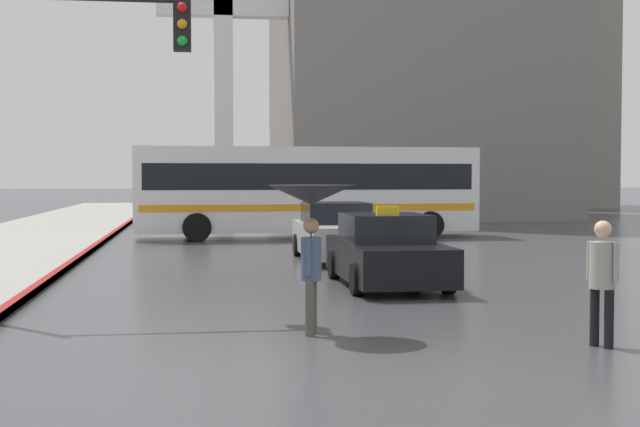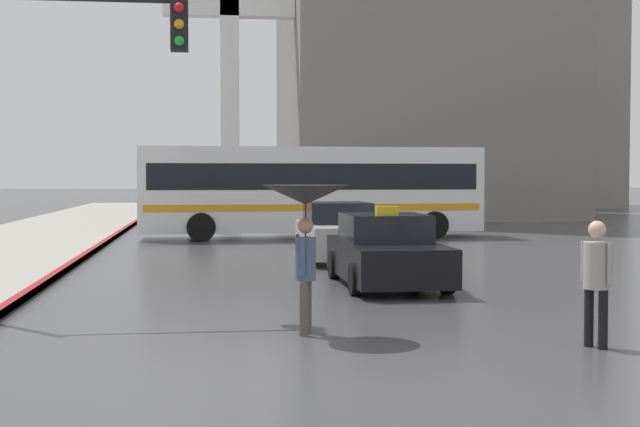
{
  "view_description": "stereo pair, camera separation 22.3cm",
  "coord_description": "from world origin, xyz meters",
  "px_view_note": "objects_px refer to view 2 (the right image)",
  "views": [
    {
      "loc": [
        -2.06,
        -9.21,
        2.17
      ],
      "look_at": [
        0.52,
        8.99,
        1.4
      ],
      "focal_mm": 50.0,
      "sensor_mm": 36.0,
      "label": 1
    },
    {
      "loc": [
        -1.84,
        -9.24,
        2.17
      ],
      "look_at": [
        0.52,
        8.99,
        1.4
      ],
      "focal_mm": 50.0,
      "sensor_mm": 36.0,
      "label": 2
    }
  ],
  "objects_px": {
    "monument_cross": "(229,53)",
    "sedan_red": "(338,234)",
    "pedestrian_man": "(596,273)",
    "traffic_light": "(49,79)",
    "city_bus": "(311,188)",
    "pedestrian_with_umbrella": "(306,209)",
    "taxi": "(386,253)"
  },
  "relations": [
    {
      "from": "traffic_light",
      "to": "city_bus",
      "type": "bearing_deg",
      "value": 69.81
    },
    {
      "from": "pedestrian_man",
      "to": "traffic_light",
      "type": "distance_m",
      "value": 8.69
    },
    {
      "from": "taxi",
      "to": "monument_cross",
      "type": "bearing_deg",
      "value": -84.74
    },
    {
      "from": "traffic_light",
      "to": "monument_cross",
      "type": "relative_size",
      "value": 0.37
    },
    {
      "from": "taxi",
      "to": "traffic_light",
      "type": "height_order",
      "value": "traffic_light"
    },
    {
      "from": "city_bus",
      "to": "traffic_light",
      "type": "xyz_separation_m",
      "value": [
        -6.1,
        -16.58,
        1.93
      ]
    },
    {
      "from": "taxi",
      "to": "traffic_light",
      "type": "distance_m",
      "value": 7.28
    },
    {
      "from": "taxi",
      "to": "monument_cross",
      "type": "height_order",
      "value": "monument_cross"
    },
    {
      "from": "monument_cross",
      "to": "pedestrian_man",
      "type": "bearing_deg",
      "value": -83.49
    },
    {
      "from": "city_bus",
      "to": "pedestrian_man",
      "type": "distance_m",
      "value": 20.45
    },
    {
      "from": "sedan_red",
      "to": "pedestrian_man",
      "type": "xyz_separation_m",
      "value": [
        1.47,
        -12.07,
        0.27
      ]
    },
    {
      "from": "taxi",
      "to": "pedestrian_man",
      "type": "height_order",
      "value": "pedestrian_man"
    },
    {
      "from": "sedan_red",
      "to": "monument_cross",
      "type": "xyz_separation_m",
      "value": [
        -2.22,
        20.33,
        7.37
      ]
    },
    {
      "from": "pedestrian_with_umbrella",
      "to": "pedestrian_man",
      "type": "relative_size",
      "value": 1.27
    },
    {
      "from": "pedestrian_with_umbrella",
      "to": "monument_cross",
      "type": "xyz_separation_m",
      "value": [
        -0.17,
        30.99,
        6.33
      ]
    },
    {
      "from": "pedestrian_with_umbrella",
      "to": "traffic_light",
      "type": "distance_m",
      "value": 4.89
    },
    {
      "from": "city_bus",
      "to": "pedestrian_with_umbrella",
      "type": "distance_m",
      "value": 19.12
    },
    {
      "from": "pedestrian_with_umbrella",
      "to": "monument_cross",
      "type": "height_order",
      "value": "monument_cross"
    },
    {
      "from": "monument_cross",
      "to": "sedan_red",
      "type": "bearing_deg",
      "value": -83.76
    },
    {
      "from": "traffic_light",
      "to": "monument_cross",
      "type": "distance_m",
      "value": 29.14
    },
    {
      "from": "monument_cross",
      "to": "city_bus",
      "type": "bearing_deg",
      "value": -78.3
    },
    {
      "from": "taxi",
      "to": "city_bus",
      "type": "bearing_deg",
      "value": -90.49
    },
    {
      "from": "sedan_red",
      "to": "monument_cross",
      "type": "distance_m",
      "value": 21.74
    },
    {
      "from": "city_bus",
      "to": "monument_cross",
      "type": "distance_m",
      "value": 13.78
    },
    {
      "from": "city_bus",
      "to": "taxi",
      "type": "bearing_deg",
      "value": -2.33
    },
    {
      "from": "pedestrian_man",
      "to": "monument_cross",
      "type": "xyz_separation_m",
      "value": [
        -3.7,
        32.4,
        7.1
      ]
    },
    {
      "from": "city_bus",
      "to": "traffic_light",
      "type": "distance_m",
      "value": 17.77
    },
    {
      "from": "sedan_red",
      "to": "pedestrian_man",
      "type": "relative_size",
      "value": 2.73
    },
    {
      "from": "city_bus",
      "to": "monument_cross",
      "type": "xyz_separation_m",
      "value": [
        -2.49,
        12.0,
        6.29
      ]
    },
    {
      "from": "traffic_light",
      "to": "monument_cross",
      "type": "height_order",
      "value": "monument_cross"
    },
    {
      "from": "taxi",
      "to": "pedestrian_with_umbrella",
      "type": "xyz_separation_m",
      "value": [
        -2.2,
        -5.24,
        1.07
      ]
    },
    {
      "from": "sedan_red",
      "to": "pedestrian_with_umbrella",
      "type": "distance_m",
      "value": 10.9
    }
  ]
}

